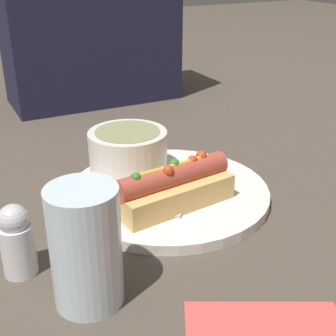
{
  "coord_description": "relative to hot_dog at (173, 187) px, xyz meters",
  "views": [
    {
      "loc": [
        -0.25,
        -0.49,
        0.3
      ],
      "look_at": [
        0.0,
        0.0,
        0.04
      ],
      "focal_mm": 50.0,
      "sensor_mm": 36.0,
      "label": 1
    }
  ],
  "objects": [
    {
      "name": "ground_plane",
      "position": [
        0.01,
        0.04,
        -0.04
      ],
      "size": [
        4.0,
        4.0,
        0.0
      ],
      "primitive_type": "plane",
      "color": "#4C4238"
    },
    {
      "name": "dinner_plate",
      "position": [
        0.01,
        0.04,
        -0.03
      ],
      "size": [
        0.27,
        0.27,
        0.01
      ],
      "color": "white",
      "rests_on": "ground_plane"
    },
    {
      "name": "hot_dog",
      "position": [
        0.0,
        0.0,
        0.0
      ],
      "size": [
        0.15,
        0.08,
        0.06
      ],
      "rotation": [
        0.0,
        0.0,
        0.13
      ],
      "color": "#DBAD60",
      "rests_on": "dinner_plate"
    },
    {
      "name": "soup_bowl",
      "position": [
        -0.01,
        0.11,
        0.01
      ],
      "size": [
        0.11,
        0.11,
        0.06
      ],
      "color": "silver",
      "rests_on": "dinner_plate"
    },
    {
      "name": "spoon",
      "position": [
        -0.1,
        0.05,
        -0.02
      ],
      "size": [
        0.14,
        0.12,
        0.01
      ],
      "rotation": [
        0.0,
        0.0,
        2.44
      ],
      "color": "#B7B7BC",
      "rests_on": "dinner_plate"
    },
    {
      "name": "drinking_glass",
      "position": [
        -0.14,
        -0.1,
        0.02
      ],
      "size": [
        0.06,
        0.06,
        0.12
      ],
      "color": "silver",
      "rests_on": "ground_plane"
    },
    {
      "name": "napkin",
      "position": [
        -0.02,
        -0.22,
        -0.03
      ],
      "size": [
        0.16,
        0.13,
        0.01
      ],
      "rotation": [
        0.0,
        0.0,
        -0.47
      ],
      "color": "#E04C47",
      "rests_on": "ground_plane"
    },
    {
      "name": "salt_shaker",
      "position": [
        -0.19,
        -0.03,
        0.0
      ],
      "size": [
        0.03,
        0.03,
        0.08
      ],
      "color": "silver",
      "rests_on": "ground_plane"
    },
    {
      "name": "seated_diner",
      "position": [
        0.08,
        0.51,
        0.16
      ],
      "size": [
        0.35,
        0.16,
        0.46
      ],
      "color": "#1E1E38",
      "rests_on": "ground_plane"
    }
  ]
}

